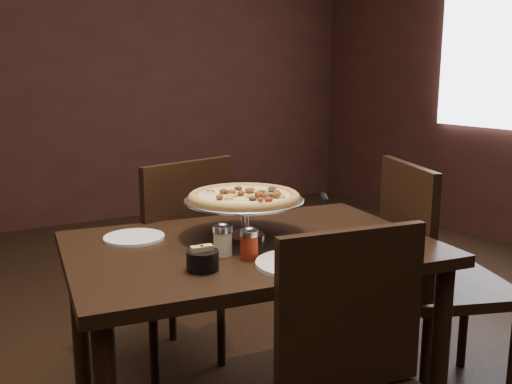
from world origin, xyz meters
TOP-DOWN VIEW (x-y plane):
  - room at (0.06, 0.03)m, footprint 6.04×7.04m
  - dining_table at (0.05, 0.02)m, footprint 1.30×0.95m
  - pizza_stand at (0.07, 0.09)m, footprint 0.42×0.42m
  - parmesan_shaker at (-0.09, -0.06)m, footprint 0.06×0.06m
  - pepper_flake_shaker at (-0.04, -0.13)m, footprint 0.06×0.06m
  - packet_caddy at (-0.21, -0.15)m, footprint 0.09×0.09m
  - napkin_stack at (0.25, -0.27)m, footprint 0.15×0.15m
  - plate_left at (-0.28, 0.26)m, footprint 0.21×0.21m
  - plate_near at (0.06, -0.26)m, footprint 0.26×0.26m
  - serving_spatula at (0.31, -0.05)m, footprint 0.17×0.17m
  - chair_far at (-0.00, 0.62)m, footprint 0.56×0.56m
  - chair_side at (0.84, -0.07)m, footprint 0.58×0.58m

SIDE VIEW (x-z plane):
  - chair_far at x=0.00m, z-range 0.04..1.02m
  - chair_side at x=0.84m, z-range 0.05..1.02m
  - dining_table at x=0.05m, z-range 0.28..1.03m
  - plate_left at x=-0.28m, z-range 0.75..0.76m
  - plate_near at x=0.06m, z-range 0.75..0.77m
  - napkin_stack at x=0.25m, z-range 0.75..0.77m
  - packet_caddy at x=-0.21m, z-range 0.75..0.82m
  - pepper_flake_shaker at x=-0.04m, z-range 0.75..0.85m
  - parmesan_shaker at x=-0.09m, z-range 0.75..0.86m
  - serving_spatula at x=0.31m, z-range 0.88..0.90m
  - pizza_stand at x=0.07m, z-range 0.81..0.98m
  - room at x=0.06m, z-range -0.02..2.82m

